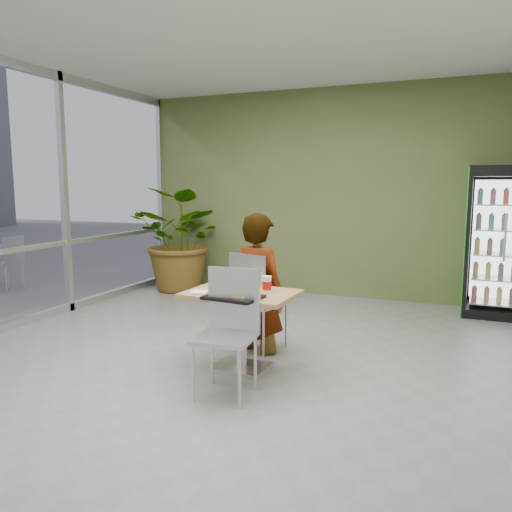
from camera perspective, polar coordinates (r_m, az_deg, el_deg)
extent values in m
plane|color=slate|center=(4.87, -3.15, -12.68)|extent=(7.00, 7.00, 0.00)
cube|color=#B07C4B|center=(4.63, -1.70, -4.35)|extent=(1.03, 0.74, 0.04)
cylinder|color=silver|center=(4.72, -1.68, -8.79)|extent=(0.10, 0.10, 0.71)
cube|color=silver|center=(4.83, -1.66, -12.60)|extent=(0.51, 0.42, 0.04)
cube|color=silver|center=(5.29, 0.50, -5.41)|extent=(0.57, 0.57, 0.03)
cube|color=silver|center=(5.07, -1.03, -2.86)|extent=(0.45, 0.16, 0.55)
cylinder|color=silver|center=(5.39, 3.45, -7.86)|extent=(0.03, 0.03, 0.49)
cylinder|color=silver|center=(5.62, 0.17, -7.18)|extent=(0.03, 0.03, 0.49)
cylinder|color=silver|center=(5.09, 0.86, -8.82)|extent=(0.03, 0.03, 0.49)
cylinder|color=silver|center=(5.33, -2.50, -8.04)|extent=(0.03, 0.03, 0.49)
cube|color=silver|center=(4.13, -3.57, -9.32)|extent=(0.50, 0.50, 0.03)
cube|color=silver|center=(4.25, -2.53, -4.97)|extent=(0.46, 0.07, 0.55)
cylinder|color=silver|center=(4.11, -7.19, -13.08)|extent=(0.03, 0.03, 0.49)
cylinder|color=silver|center=(3.97, -1.87, -13.80)|extent=(0.03, 0.03, 0.49)
cylinder|color=silver|center=(4.45, -5.01, -11.37)|extent=(0.03, 0.03, 0.49)
cylinder|color=silver|center=(4.32, -0.08, -11.95)|extent=(0.03, 0.03, 0.49)
imported|color=black|center=(5.23, 0.29, -4.63)|extent=(0.74, 0.58, 1.75)
cylinder|color=white|center=(4.66, -2.76, -3.94)|extent=(0.24, 0.24, 0.01)
cylinder|color=white|center=(4.58, 1.25, -3.33)|extent=(0.08, 0.08, 0.14)
cylinder|color=red|center=(4.58, 1.25, -3.38)|extent=(0.08, 0.08, 0.08)
cylinder|color=white|center=(4.56, 1.25, -2.40)|extent=(0.09, 0.09, 0.01)
cube|color=white|center=(4.58, -6.48, -4.15)|extent=(0.18, 0.18, 0.02)
cube|color=black|center=(4.35, -2.59, -4.71)|extent=(0.50, 0.39, 0.03)
cube|color=black|center=(7.29, 26.35, 1.43)|extent=(0.91, 0.71, 1.98)
cube|color=green|center=(7.27, 22.81, 1.63)|extent=(0.03, 0.68, 1.94)
cube|color=white|center=(6.95, 26.54, 1.30)|extent=(0.71, 0.03, 1.58)
imported|color=#2E5D25|center=(8.25, -8.38, 1.86)|extent=(1.69, 1.52, 1.69)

